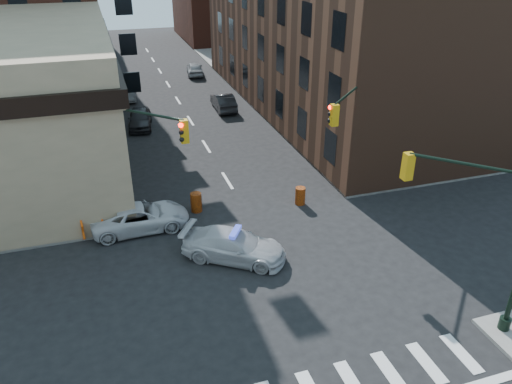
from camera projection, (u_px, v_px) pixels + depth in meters
ground at (283, 271)px, 23.00m from camera, size 140.00×140.00×0.00m
sidewalk_ne at (371, 70)px, 56.92m from camera, size 34.00×54.50×0.15m
commercial_row_ne at (335, 25)px, 42.35m from camera, size 14.00×34.00×14.00m
signal_pole_se at (498, 223)px, 17.85m from camera, size 5.40×5.27×8.00m
signal_pole_nw at (132, 156)px, 23.93m from camera, size 3.58×3.67×8.00m
signal_pole_ne at (351, 130)px, 27.12m from camera, size 3.67×3.58×8.00m
tree_ne_near at (261, 62)px, 45.43m from camera, size 3.00×3.00×4.85m
tree_ne_far at (237, 46)px, 52.20m from camera, size 3.00×3.00×4.85m
police_car at (234, 246)px, 23.59m from camera, size 5.26×4.41×1.44m
pickup at (140, 217)px, 26.01m from camera, size 5.11×2.47×1.40m
parked_car_wnear at (140, 118)px, 39.87m from camera, size 2.32×4.53×1.48m
parked_car_wfar at (125, 91)px, 46.79m from camera, size 1.69×4.52×1.47m
parked_car_wdeep at (106, 56)px, 60.30m from camera, size 2.53×5.60×1.59m
parked_car_enear at (223, 102)px, 43.90m from camera, size 1.68×4.50×1.47m
parked_car_efar at (195, 69)px, 54.85m from camera, size 2.23×4.38×1.43m
pedestrian_a at (42, 216)px, 25.65m from camera, size 0.68×0.63×1.56m
pedestrian_b at (13, 211)px, 26.02m from camera, size 0.92×0.78×1.67m
barrel_road at (300, 196)px, 28.53m from camera, size 0.71×0.71×1.03m
barrel_bank at (196, 202)px, 27.76m from camera, size 0.68×0.68×1.10m
barricade_nw_a at (92, 226)px, 25.29m from camera, size 1.41×0.86×0.99m
barricade_nw_b at (44, 224)px, 25.63m from camera, size 1.18×0.69×0.84m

